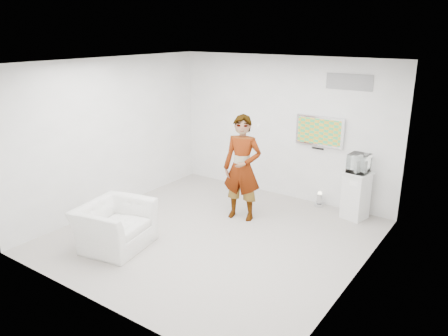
# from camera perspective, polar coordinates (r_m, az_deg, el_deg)

# --- Properties ---
(room) EXTENTS (5.01, 5.01, 3.00)m
(room) POSITION_cam_1_polar(r_m,az_deg,el_deg) (7.29, -1.41, 1.79)
(room) COLOR #A69F98
(room) RESTS_ON ground
(tv) EXTENTS (1.00, 0.08, 0.60)m
(tv) POSITION_cam_1_polar(r_m,az_deg,el_deg) (8.96, 12.41, 4.73)
(tv) COLOR silver
(tv) RESTS_ON room
(logo_decal) EXTENTS (0.90, 0.02, 0.30)m
(logo_decal) POSITION_cam_1_polar(r_m,az_deg,el_deg) (8.66, 16.04, 10.74)
(logo_decal) COLOR gray
(logo_decal) RESTS_ON room
(person) EXTENTS (0.82, 0.63, 2.02)m
(person) POSITION_cam_1_polar(r_m,az_deg,el_deg) (8.19, 2.39, -0.01)
(person) COLOR white
(person) RESTS_ON room
(armchair) EXTENTS (1.19, 1.31, 0.75)m
(armchair) POSITION_cam_1_polar(r_m,az_deg,el_deg) (7.55, -14.07, -7.30)
(armchair) COLOR white
(armchair) RESTS_ON room
(pedestal) EXTENTS (0.54, 0.54, 0.93)m
(pedestal) POSITION_cam_1_polar(r_m,az_deg,el_deg) (8.73, 16.84, -3.44)
(pedestal) COLOR silver
(pedestal) RESTS_ON room
(floor_uplight) EXTENTS (0.22, 0.22, 0.31)m
(floor_uplight) POSITION_cam_1_polar(r_m,az_deg,el_deg) (9.22, 12.36, -4.00)
(floor_uplight) COLOR silver
(floor_uplight) RESTS_ON room
(vitrine) EXTENTS (0.38, 0.38, 0.36)m
(vitrine) POSITION_cam_1_polar(r_m,az_deg,el_deg) (8.52, 17.22, 0.60)
(vitrine) COLOR silver
(vitrine) RESTS_ON pedestal
(console) EXTENTS (0.08, 0.18, 0.24)m
(console) POSITION_cam_1_polar(r_m,az_deg,el_deg) (8.54, 17.18, 0.23)
(console) COLOR silver
(console) RESTS_ON pedestal
(wii_remote) EXTENTS (0.08, 0.13, 0.03)m
(wii_remote) POSITION_cam_1_polar(r_m,az_deg,el_deg) (8.05, 4.52, 5.56)
(wii_remote) COLOR silver
(wii_remote) RESTS_ON person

